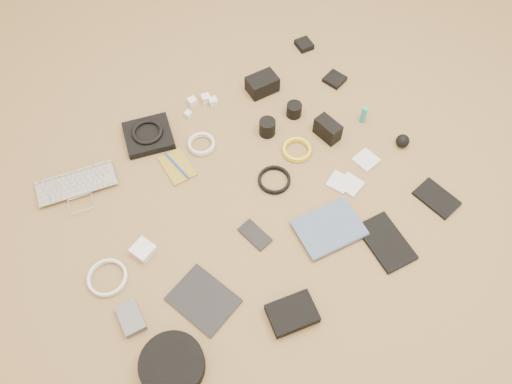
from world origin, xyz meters
TOP-DOWN VIEW (x-y plane):
  - laptop at (-0.52, 0.37)m, footprint 0.34×0.27m
  - headphone_pouch at (-0.18, 0.45)m, footprint 0.23×0.22m
  - headphones at (-0.18, 0.45)m, footprint 0.14×0.14m
  - charger_a at (0.02, 0.46)m, footprint 0.03×0.03m
  - charger_b at (0.06, 0.51)m, footprint 0.03×0.03m
  - charger_c at (0.14, 0.46)m, footprint 0.04×0.04m
  - charger_d at (0.12, 0.49)m, footprint 0.04×0.04m
  - dslr_camera at (0.35, 0.40)m, footprint 0.13×0.10m
  - lens_pouch at (0.67, 0.51)m, footprint 0.08×0.08m
  - notebook_olive at (-0.16, 0.26)m, footprint 0.11×0.16m
  - pen_blue at (-0.16, 0.26)m, footprint 0.02×0.15m
  - cable_white_a at (-0.02, 0.30)m, footprint 0.13×0.13m
  - lens_a at (0.23, 0.20)m, footprint 0.08×0.08m
  - lens_b at (0.38, 0.21)m, footprint 0.07×0.07m
  - card_reader at (0.64, 0.26)m, footprint 0.10×0.10m
  - power_brick at (-0.44, 0.02)m, footprint 0.09×0.09m
  - cable_white_b at (-0.59, -0.00)m, footprint 0.18×0.18m
  - cable_black at (0.12, -0.01)m, footprint 0.13×0.13m
  - cable_yellow at (0.27, 0.05)m, footprint 0.15×0.15m
  - flash at (0.42, 0.05)m, footprint 0.07×0.11m
  - lens_cleaner at (0.59, 0.02)m, footprint 0.02×0.02m
  - battery_charger at (-0.59, -0.17)m, footprint 0.08×0.11m
  - tablet at (-0.36, -0.25)m, footprint 0.21×0.25m
  - phone at (-0.08, -0.16)m, footprint 0.08×0.13m
  - filter_case_left at (0.31, -0.16)m, footprint 0.10×0.10m
  - filter_case_mid at (0.34, -0.19)m, footprint 0.10×0.10m
  - filter_case_right at (0.47, -0.14)m, footprint 0.09×0.09m
  - air_blower at (0.64, -0.17)m, footprint 0.07×0.07m
  - headphone_case at (-0.55, -0.38)m, footprint 0.21×0.21m
  - drive_case at (-0.15, -0.47)m, footprint 0.18×0.14m
  - paperback at (0.14, -0.38)m, footprint 0.26×0.21m
  - notebook_black_a at (0.29, -0.45)m, footprint 0.16×0.22m
  - notebook_black_b at (0.57, -0.43)m, footprint 0.12×0.17m

SIDE VIEW (x-z plane):
  - notebook_olive at x=-0.16m, z-range 0.00..0.01m
  - phone at x=-0.08m, z-range 0.00..0.01m
  - tablet at x=-0.36m, z-range 0.00..0.01m
  - filter_case_left at x=0.31m, z-range 0.00..0.01m
  - filter_case_mid at x=0.34m, z-range 0.00..0.01m
  - filter_case_right at x=0.47m, z-range 0.00..0.01m
  - cable_black at x=0.12m, z-range 0.00..0.01m
  - cable_white_b at x=-0.59m, z-range 0.00..0.01m
  - notebook_black_b at x=0.57m, z-range 0.00..0.01m
  - cable_white_a at x=-0.02m, z-range 0.00..0.01m
  - cable_yellow at x=0.27m, z-range 0.00..0.01m
  - notebook_black_a at x=0.29m, z-range 0.00..0.01m
  - card_reader at x=0.64m, z-range 0.00..0.02m
  - paperback at x=0.14m, z-range 0.00..0.02m
  - laptop at x=-0.52m, z-range 0.00..0.02m
  - charger_a at x=0.02m, z-range 0.00..0.02m
  - pen_blue at x=-0.16m, z-range 0.01..0.02m
  - lens_pouch at x=0.67m, z-range 0.00..0.03m
  - battery_charger at x=-0.59m, z-range 0.00..0.03m
  - power_brick at x=-0.44m, z-range 0.00..0.03m
  - charger_b at x=0.06m, z-range 0.00..0.03m
  - charger_c at x=0.14m, z-range 0.00..0.03m
  - charger_d at x=0.12m, z-range 0.00..0.03m
  - headphone_pouch at x=-0.18m, z-range 0.00..0.03m
  - drive_case at x=-0.15m, z-range 0.00..0.04m
  - air_blower at x=0.64m, z-range 0.00..0.05m
  - headphone_case at x=-0.55m, z-range 0.00..0.06m
  - lens_b at x=0.38m, z-range 0.00..0.06m
  - lens_a at x=0.23m, z-range 0.00..0.07m
  - dslr_camera at x=0.35m, z-range 0.00..0.07m
  - lens_cleaner at x=0.59m, z-range 0.00..0.08m
  - flash at x=0.42m, z-range 0.00..0.08m
  - headphones at x=-0.18m, z-range 0.03..0.05m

